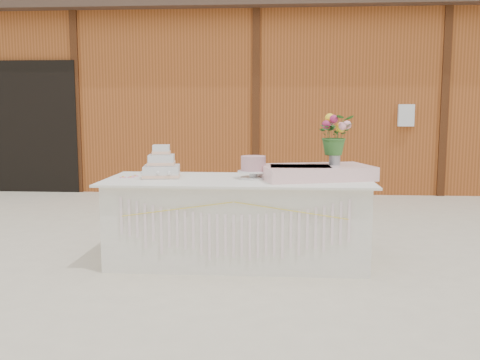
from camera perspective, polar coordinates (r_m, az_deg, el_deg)
name	(u,v)px	position (r m, az deg, el deg)	size (l,w,h in m)	color
ground	(238,261)	(5.00, -0.25, -8.66)	(80.00, 80.00, 0.00)	beige
barn	(260,95)	(10.80, 2.11, 9.04)	(12.60, 4.60, 3.30)	#9A4D20
cake_table	(238,220)	(4.90, -0.25, -4.33)	(2.40, 1.00, 0.77)	white
wedding_cake	(162,166)	(4.99, -8.36, 1.45)	(0.38, 0.38, 0.30)	silver
pink_cake_stand	(253,166)	(4.85, 1.43, 1.50)	(0.29, 0.29, 0.21)	white
satin_runner	(316,172)	(4.88, 8.09, 0.83)	(0.97, 0.56, 0.12)	beige
flower_vase	(335,157)	(4.93, 10.06, 2.39)	(0.10, 0.10, 0.14)	#A2A2A6
bouquet	(335,130)	(4.92, 10.13, 5.32)	(0.33, 0.28, 0.36)	#33692A
loose_flowers	(132,175)	(5.14, -11.43, 0.49)	(0.12, 0.30, 0.02)	pink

